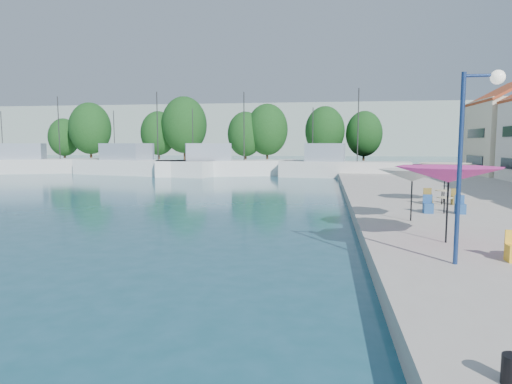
% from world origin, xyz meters
% --- Properties ---
extents(quay_far, '(90.00, 16.00, 0.60)m').
position_xyz_m(quay_far, '(-8.00, 67.00, 0.30)').
color(quay_far, '#ABA39A').
rests_on(quay_far, ground).
extents(hill_west, '(180.00, 40.00, 16.00)m').
position_xyz_m(hill_west, '(-30.00, 160.00, 8.00)').
color(hill_west, '#9AA89D').
rests_on(hill_west, ground).
extents(hill_east, '(140.00, 40.00, 12.00)m').
position_xyz_m(hill_east, '(40.00, 180.00, 6.00)').
color(hill_east, '#9AA89D').
rests_on(hill_east, ground).
extents(trawler_01, '(19.54, 12.10, 10.20)m').
position_xyz_m(trawler_01, '(-31.84, 55.44, 1.07)').
color(trawler_01, silver).
rests_on(trawler_01, ground).
extents(trawler_02, '(18.90, 9.08, 10.20)m').
position_xyz_m(trawler_02, '(-17.29, 53.81, 1.07)').
color(trawler_02, white).
rests_on(trawler_02, ground).
extents(trawler_03, '(17.76, 9.77, 10.20)m').
position_xyz_m(trawler_03, '(-7.06, 54.32, 1.07)').
color(trawler_03, white).
rests_on(trawler_03, ground).
extents(trawler_04, '(14.55, 5.23, 10.20)m').
position_xyz_m(trawler_04, '(6.29, 53.28, 1.07)').
color(trawler_04, silver).
rests_on(trawler_04, ground).
extents(tree_01, '(4.90, 4.90, 7.26)m').
position_xyz_m(tree_01, '(-37.75, 70.70, 4.79)').
color(tree_01, '#3F2B19').
rests_on(tree_01, quay_far).
extents(tree_02, '(6.48, 6.48, 9.59)m').
position_xyz_m(tree_02, '(-32.19, 69.06, 6.14)').
color(tree_02, '#3F2B19').
rests_on(tree_02, quay_far).
extents(tree_03, '(5.62, 5.62, 8.32)m').
position_xyz_m(tree_03, '(-22.01, 71.82, 5.40)').
color(tree_03, '#3F2B19').
rests_on(tree_03, quay_far).
extents(tree_04, '(7.11, 7.11, 10.52)m').
position_xyz_m(tree_04, '(-17.50, 71.24, 6.67)').
color(tree_04, '#3F2B19').
rests_on(tree_04, quay_far).
extents(tree_05, '(5.36, 5.36, 7.93)m').
position_xyz_m(tree_05, '(-7.36, 69.22, 5.17)').
color(tree_05, '#3F2B19').
rests_on(tree_05, quay_far).
extents(tree_06, '(6.13, 6.13, 9.08)m').
position_xyz_m(tree_06, '(-4.09, 69.48, 5.84)').
color(tree_06, '#3F2B19').
rests_on(tree_06, quay_far).
extents(tree_07, '(5.91, 5.91, 8.74)m').
position_xyz_m(tree_07, '(4.40, 71.13, 5.65)').
color(tree_07, '#3F2B19').
rests_on(tree_07, quay_far).
extents(tree_08, '(5.41, 5.41, 8.01)m').
position_xyz_m(tree_08, '(10.21, 71.69, 5.22)').
color(tree_08, '#3F2B19').
rests_on(tree_08, quay_far).
extents(umbrella_pink, '(3.36, 3.36, 2.45)m').
position_xyz_m(umbrella_pink, '(8.54, 16.71, 2.80)').
color(umbrella_pink, black).
rests_on(umbrella_pink, quay_right).
extents(umbrella_white, '(2.77, 2.77, 2.14)m').
position_xyz_m(umbrella_white, '(8.18, 20.86, 2.48)').
color(umbrella_white, black).
rests_on(umbrella_white, quay_right).
extents(umbrella_cream, '(2.82, 2.82, 2.13)m').
position_xyz_m(umbrella_cream, '(11.04, 27.38, 2.48)').
color(umbrella_cream, black).
rests_on(umbrella_cream, quay_right).
extents(cafe_table_02, '(1.82, 0.70, 0.76)m').
position_xyz_m(cafe_table_02, '(10.04, 23.16, 0.89)').
color(cafe_table_02, black).
rests_on(cafe_table_02, quay_right).
extents(cafe_table_03, '(1.82, 0.70, 0.76)m').
position_xyz_m(cafe_table_03, '(10.71, 26.39, 0.89)').
color(cafe_table_03, black).
rests_on(cafe_table_03, quay_right).
extents(street_lamp, '(1.04, 0.36, 5.03)m').
position_xyz_m(street_lamp, '(8.43, 13.98, 4.09)').
color(street_lamp, navy).
rests_on(street_lamp, quay_right).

